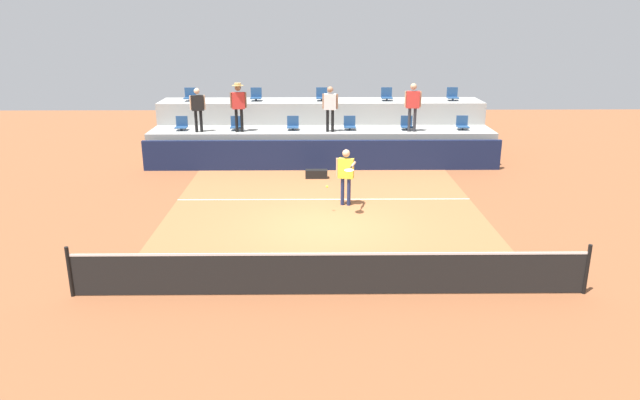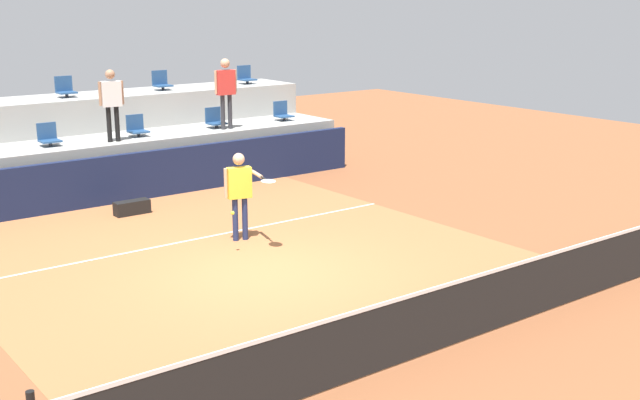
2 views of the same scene
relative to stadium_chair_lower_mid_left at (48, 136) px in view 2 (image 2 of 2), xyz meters
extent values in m
plane|color=brown|center=(1.09, -7.23, -1.46)|extent=(40.00, 40.00, 0.00)
cube|color=#A36038|center=(1.09, -6.23, -1.46)|extent=(9.00, 10.00, 0.01)
cube|color=silver|center=(1.09, -4.83, -1.46)|extent=(9.00, 0.06, 0.00)
cube|color=black|center=(1.09, -11.23, -1.01)|extent=(10.40, 0.01, 0.87)
cube|color=white|center=(1.09, -11.23, -0.57)|extent=(10.40, 0.02, 0.05)
cube|color=#141E42|center=(1.09, -1.23, -0.91)|extent=(13.00, 0.16, 1.10)
cube|color=#9E9E99|center=(1.09, 0.07, -0.84)|extent=(13.00, 1.80, 1.25)
cube|color=#9E9E99|center=(1.09, 1.87, -0.41)|extent=(13.00, 1.80, 2.10)
cylinder|color=#2D2D33|center=(0.00, -0.08, -0.16)|extent=(0.08, 0.08, 0.10)
cube|color=navy|center=(0.00, -0.08, -0.09)|extent=(0.44, 0.40, 0.04)
cube|color=navy|center=(0.00, 0.10, 0.12)|extent=(0.44, 0.04, 0.38)
cylinder|color=#2D2D33|center=(2.15, -0.08, -0.16)|extent=(0.08, 0.08, 0.10)
cube|color=navy|center=(2.15, -0.08, -0.09)|extent=(0.44, 0.40, 0.04)
cube|color=navy|center=(2.15, 0.10, 0.12)|extent=(0.44, 0.04, 0.38)
cylinder|color=#2D2D33|center=(4.32, -0.08, -0.16)|extent=(0.08, 0.08, 0.10)
cube|color=navy|center=(4.32, -0.08, -0.09)|extent=(0.44, 0.40, 0.04)
cube|color=navy|center=(4.32, 0.10, 0.12)|extent=(0.44, 0.04, 0.38)
cylinder|color=#2D2D33|center=(6.44, -0.08, -0.16)|extent=(0.08, 0.08, 0.10)
cube|color=navy|center=(6.44, -0.08, -0.09)|extent=(0.44, 0.40, 0.04)
cube|color=navy|center=(6.44, 0.10, 0.12)|extent=(0.44, 0.04, 0.38)
cylinder|color=#2D2D33|center=(1.11, 1.72, 0.69)|extent=(0.08, 0.08, 0.10)
cube|color=navy|center=(1.11, 1.72, 0.76)|extent=(0.44, 0.40, 0.04)
cube|color=navy|center=(1.11, 1.90, 0.97)|extent=(0.44, 0.04, 0.38)
cylinder|color=#2D2D33|center=(3.75, 1.72, 0.69)|extent=(0.08, 0.08, 0.10)
cube|color=navy|center=(3.75, 1.72, 0.76)|extent=(0.44, 0.40, 0.04)
cube|color=navy|center=(3.75, 1.90, 0.97)|extent=(0.44, 0.04, 0.38)
cylinder|color=#2D2D33|center=(6.42, 1.72, 0.69)|extent=(0.08, 0.08, 0.10)
cube|color=navy|center=(6.42, 1.72, 0.76)|extent=(0.44, 0.40, 0.04)
cube|color=navy|center=(6.42, 1.90, 0.97)|extent=(0.44, 0.04, 0.38)
cylinder|color=navy|center=(1.64, -5.36, -1.05)|extent=(0.13, 0.13, 0.84)
cylinder|color=navy|center=(1.82, -5.41, -1.05)|extent=(0.13, 0.13, 0.84)
cube|color=yellow|center=(1.73, -5.39, -0.33)|extent=(0.48, 0.28, 0.59)
sphere|color=tan|center=(1.73, -5.39, 0.12)|extent=(0.27, 0.27, 0.23)
cylinder|color=tan|center=(1.48, -5.32, -0.32)|extent=(0.08, 0.08, 0.56)
cylinder|color=tan|center=(1.92, -5.71, -0.14)|extent=(0.20, 0.53, 0.07)
cylinder|color=black|center=(1.83, -6.06, -0.14)|extent=(0.10, 0.26, 0.04)
ellipsoid|color=silver|center=(1.76, -6.33, -0.14)|extent=(0.33, 0.37, 0.03)
cylinder|color=black|center=(1.30, -0.37, 0.20)|extent=(0.12, 0.12, 0.82)
cylinder|color=black|center=(1.49, -0.40, 0.20)|extent=(0.12, 0.12, 0.82)
cube|color=white|center=(1.40, -0.38, 0.90)|extent=(0.46, 0.23, 0.58)
sphere|color=#A87A5B|center=(1.40, -0.38, 1.35)|extent=(0.25, 0.25, 0.22)
cylinder|color=#A87A5B|center=(1.14, -0.35, 0.92)|extent=(0.08, 0.08, 0.55)
cylinder|color=#A87A5B|center=(1.65, -0.42, 0.92)|extent=(0.08, 0.08, 0.55)
cylinder|color=#2D2D33|center=(4.35, -0.38, 0.22)|extent=(0.12, 0.12, 0.88)
cylinder|color=#2D2D33|center=(4.55, -0.39, 0.22)|extent=(0.12, 0.12, 0.88)
cube|color=red|center=(4.45, -0.38, 0.97)|extent=(0.49, 0.21, 0.62)
sphere|color=tan|center=(4.45, -0.38, 1.45)|extent=(0.25, 0.25, 0.24)
cylinder|color=tan|center=(4.18, -0.36, 0.99)|extent=(0.07, 0.07, 0.59)
cylinder|color=tan|center=(4.72, -0.40, 0.99)|extent=(0.07, 0.07, 0.59)
sphere|color=#CCE033|center=(1.16, -6.06, -0.69)|extent=(0.07, 0.07, 0.07)
cube|color=black|center=(0.88, -2.36, -1.31)|extent=(0.76, 0.28, 0.30)
camera|label=1|loc=(0.78, -21.99, 3.99)|focal=32.87mm
camera|label=2|loc=(-6.05, -18.14, 3.08)|focal=45.38mm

